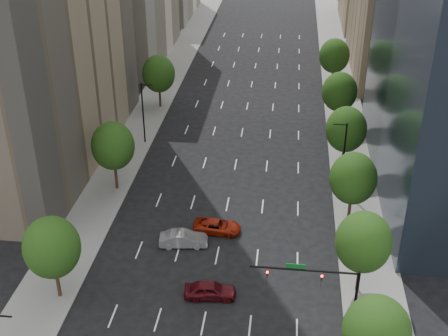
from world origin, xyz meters
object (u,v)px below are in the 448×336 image
at_px(car_red_far, 217,226).
at_px(car_silver, 184,239).
at_px(car_maroon, 210,290).
at_px(traffic_signal, 327,287).

bearing_deg(car_red_far, car_silver, 135.14).
bearing_deg(car_maroon, car_red_far, -1.85).
relative_size(traffic_signal, car_maroon, 1.86).
bearing_deg(car_red_far, car_maroon, -173.28).
height_order(traffic_signal, car_red_far, traffic_signal).
height_order(traffic_signal, car_maroon, traffic_signal).
height_order(car_maroon, car_red_far, car_maroon).
height_order(car_maroon, car_silver, car_silver).
height_order(car_silver, car_red_far, car_silver).
relative_size(car_silver, car_red_far, 0.98).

